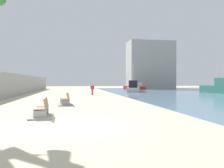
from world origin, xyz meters
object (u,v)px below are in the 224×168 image
(bench_near, at_px, (42,112))
(bench_far, at_px, (65,102))
(boat_outer, at_px, (221,88))
(person_walking, at_px, (92,89))
(boat_far_left, at_px, (135,87))
(boat_distant, at_px, (134,88))

(bench_near, relative_size, bench_far, 0.97)
(bench_near, bearing_deg, boat_outer, 37.19)
(person_walking, height_order, boat_far_left, boat_far_left)
(bench_near, height_order, person_walking, person_walking)
(bench_near, relative_size, boat_outer, 0.30)
(person_walking, bearing_deg, boat_outer, 1.59)
(bench_near, xyz_separation_m, bench_far, (0.95, 5.71, 0.00))
(bench_near, distance_m, boat_far_left, 40.82)
(boat_far_left, bearing_deg, boat_outer, -66.61)
(person_walking, height_order, boat_distant, boat_distant)
(bench_near, distance_m, boat_distant, 29.17)
(bench_near, distance_m, person_walking, 18.25)
(person_walking, bearing_deg, bench_near, -103.08)
(boat_distant, relative_size, boat_far_left, 1.06)
(boat_outer, bearing_deg, boat_distant, 145.53)
(boat_outer, bearing_deg, boat_far_left, 113.39)
(bench_far, bearing_deg, bench_near, -99.44)
(boat_distant, bearing_deg, boat_far_left, 72.99)
(person_walking, bearing_deg, bench_far, -104.77)
(bench_far, xyz_separation_m, boat_far_left, (14.85, 31.92, 0.42))
(boat_distant, height_order, boat_far_left, boat_far_left)
(boat_far_left, bearing_deg, boat_distant, -107.01)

